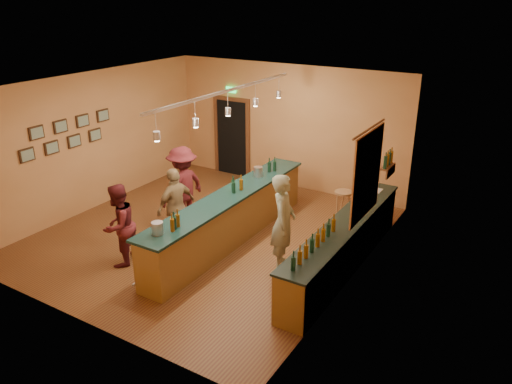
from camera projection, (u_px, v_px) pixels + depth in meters
The scene contains 18 objects.
floor at pixel (209, 234), 10.73m from camera, with size 7.00×7.00×0.00m, color #582819.
ceiling at pixel (204, 85), 9.53m from camera, with size 6.50×7.00×0.02m, color silver.
wall_back at pixel (287, 127), 12.91m from camera, with size 6.50×0.02×3.20m, color #B47743.
wall_front at pixel (65, 229), 7.36m from camera, with size 6.50×0.02×3.20m, color #B47743.
wall_left at pixel (95, 141), 11.69m from camera, with size 0.02×7.00×3.20m, color #B47743.
wall_right at pixel (359, 196), 8.57m from camera, with size 0.02×7.00×3.20m, color #B47743.
doorway at pixel (232, 135), 13.88m from camera, with size 1.15×0.09×2.48m.
tapestry at pixel (367, 175), 8.81m from camera, with size 0.03×1.40×1.60m, color maroon.
bottle_shelf at pixel (389, 161), 10.09m from camera, with size 0.17×0.55×0.54m.
picture_grid at pixel (68, 134), 10.95m from camera, with size 0.06×2.20×0.70m, color #382111, non-canonical shape.
back_counter at pixel (343, 245), 9.27m from camera, with size 0.60×4.55×1.27m.
tasting_bar at pixel (230, 214), 10.24m from camera, with size 0.73×5.10×1.38m.
pendant_track at pixel (228, 99), 9.35m from camera, with size 0.11×4.60×0.50m.
bartender at pixel (283, 222), 9.16m from camera, with size 0.67×0.44×1.85m, color gray.
customer_a at pixel (119, 225), 9.30m from camera, with size 0.78×0.61×1.61m, color #59191E.
customer_b at pixel (176, 206), 10.13m from camera, with size 0.95×0.39×1.61m, color #997A51.
customer_c at pixel (183, 186), 10.94m from camera, with size 1.15×0.66×1.78m, color #59191E.
bar_stool at pixel (343, 197), 10.95m from camera, with size 0.39×0.39×0.80m.
Camera 1 is at (5.83, -7.70, 4.87)m, focal length 35.00 mm.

